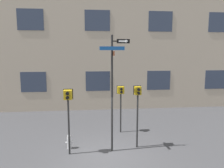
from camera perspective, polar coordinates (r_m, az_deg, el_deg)
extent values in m
plane|color=#38383A|center=(10.01, -1.71, -18.15)|extent=(60.00, 60.00, 0.00)
cube|color=tan|center=(17.11, -3.88, 16.08)|extent=(24.00, 0.60, 13.57)
cube|color=#2D384C|center=(17.27, -19.82, 0.49)|extent=(1.86, 0.03, 1.51)
cube|color=#2D384C|center=(16.77, -3.69, 0.75)|extent=(1.86, 0.03, 1.51)
cube|color=#2D384C|center=(17.62, 12.10, 0.95)|extent=(1.86, 0.03, 1.51)
cube|color=#2D384C|center=(19.64, 25.54, 1.06)|extent=(1.86, 0.03, 1.51)
cube|color=#2D384C|center=(17.29, -20.58, 15.51)|extent=(1.86, 0.03, 1.51)
cube|color=#2D384C|center=(16.79, -3.84, 16.23)|extent=(1.86, 0.03, 1.51)
cube|color=#2D384C|center=(17.64, 12.56, 15.67)|extent=(1.86, 0.03, 1.51)
cube|color=#2D384C|center=(19.66, 26.39, 14.24)|extent=(1.86, 0.03, 1.51)
cylinder|color=black|center=(9.59, 0.00, -2.90)|extent=(0.09, 0.09, 5.19)
cube|color=black|center=(9.45, 1.48, 11.12)|extent=(0.48, 0.05, 0.05)
cube|color=#14478C|center=(9.35, 0.04, 9.31)|extent=(1.07, 0.02, 0.16)
cube|color=brown|center=(9.42, 0.37, 7.99)|extent=(0.02, 0.80, 0.19)
cube|color=black|center=(9.47, 2.97, 11.11)|extent=(0.56, 0.02, 0.18)
cube|color=white|center=(9.45, 2.74, 11.11)|extent=(0.32, 0.01, 0.07)
cone|color=white|center=(9.48, 3.96, 11.09)|extent=(0.10, 0.14, 0.14)
cylinder|color=black|center=(9.83, -11.21, -11.01)|extent=(0.08, 0.08, 2.47)
cube|color=gold|center=(9.46, -11.46, -2.77)|extent=(0.35, 0.26, 0.40)
cube|color=black|center=(9.60, -11.38, -2.61)|extent=(0.41, 0.02, 0.46)
cylinder|color=black|center=(9.26, -11.58, -2.45)|extent=(0.14, 0.12, 0.14)
cylinder|color=black|center=(9.29, -11.55, -3.54)|extent=(0.14, 0.12, 0.14)
cylinder|color=orange|center=(9.31, -11.55, -2.39)|extent=(0.11, 0.01, 0.11)
cylinder|color=black|center=(10.38, 6.62, -9.65)|extent=(0.08, 0.08, 2.54)
cube|color=gold|center=(10.03, 6.76, -1.73)|extent=(0.29, 0.26, 0.36)
cube|color=black|center=(10.16, 6.58, -1.60)|extent=(0.35, 0.02, 0.42)
cylinder|color=black|center=(9.83, 7.01, -1.46)|extent=(0.13, 0.12, 0.13)
cylinder|color=black|center=(9.86, 6.99, -2.39)|extent=(0.13, 0.12, 0.13)
cylinder|color=#EA4C14|center=(9.88, 6.94, -1.40)|extent=(0.10, 0.01, 0.10)
cylinder|color=black|center=(12.25, 2.28, -7.59)|extent=(0.08, 0.08, 2.21)
cube|color=gold|center=(11.96, 2.32, -1.60)|extent=(0.36, 0.26, 0.38)
cube|color=black|center=(12.09, 2.22, -1.49)|extent=(0.42, 0.02, 0.44)
cylinder|color=black|center=(11.76, 2.45, -1.34)|extent=(0.13, 0.12, 0.13)
cylinder|color=black|center=(11.79, 2.45, -2.17)|extent=(0.13, 0.12, 0.13)
cylinder|color=orange|center=(11.81, 2.42, -1.30)|extent=(0.11, 0.01, 0.11)
cylinder|color=#A5A5A8|center=(10.72, -11.09, -14.87)|extent=(0.21, 0.21, 0.53)
sphere|color=#A5A5A8|center=(10.60, -11.14, -13.26)|extent=(0.17, 0.17, 0.17)
cylinder|color=#A5A5A8|center=(10.73, -11.88, -14.73)|extent=(0.08, 0.07, 0.07)
cylinder|color=#A5A5A8|center=(10.70, -10.30, -14.75)|extent=(0.08, 0.07, 0.07)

